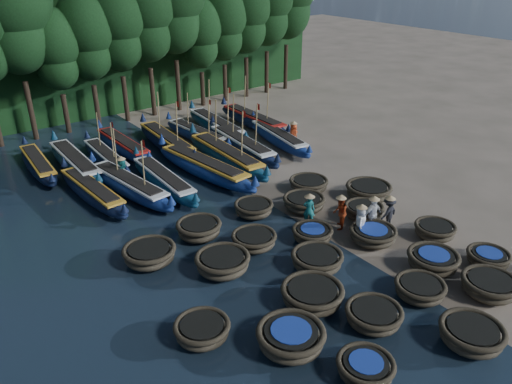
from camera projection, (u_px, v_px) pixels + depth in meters
ground at (298, 221)px, 24.59m from camera, size 120.00×120.00×0.00m
foliage_wall at (101, 48)px, 39.13m from camera, size 40.00×3.00×10.00m
coracle_1 at (365, 368)px, 15.52m from camera, size 1.87×1.87×0.67m
coracle_2 at (472, 334)px, 16.76m from camera, size 2.24×2.24×0.79m
coracle_3 at (489, 286)px, 19.19m from camera, size 2.36×2.36×0.77m
coracle_5 at (291, 338)px, 16.56m from camera, size 2.76×2.76×0.84m
coracle_6 at (374, 316)px, 17.68m from camera, size 2.20×2.20×0.72m
coracle_7 at (420, 289)px, 19.04m from camera, size 1.97×1.97×0.72m
coracle_8 at (433, 260)px, 20.68m from camera, size 2.25×2.25×0.81m
coracle_9 at (488, 258)px, 21.00m from camera, size 2.19×2.19×0.67m
coracle_10 at (202, 330)px, 17.02m from camera, size 2.03×2.03×0.70m
coracle_11 at (312, 295)px, 18.63m from camera, size 2.40×2.40×0.82m
coracle_12 at (317, 260)px, 20.77m from camera, size 2.28×2.28×0.77m
coracle_13 at (373, 234)px, 22.66m from camera, size 2.36×2.36×0.71m
coracle_14 at (435, 230)px, 23.03m from camera, size 2.03×2.03×0.70m
coracle_15 at (223, 263)px, 20.54m from camera, size 2.59×2.59×0.82m
coracle_16 at (254, 240)px, 22.26m from camera, size 2.37×2.37×0.71m
coracle_17 at (312, 234)px, 22.74m from camera, size 1.90×1.90×0.69m
coracle_18 at (364, 211)px, 24.61m from camera, size 2.12×2.12×0.78m
coracle_19 at (369, 191)px, 26.58m from camera, size 2.73×2.73×0.83m
coracle_20 at (149, 254)px, 21.14m from camera, size 2.31×2.31×0.80m
coracle_21 at (199, 229)px, 22.98m from camera, size 2.21×2.21×0.83m
coracle_22 at (254, 208)px, 24.93m from camera, size 2.08×2.08×0.72m
coracle_23 at (304, 202)px, 25.47m from camera, size 2.63×2.63×0.75m
coracle_24 at (309, 184)px, 27.48m from camera, size 2.52×2.52×0.71m
long_boat_2 at (92, 191)px, 26.41m from camera, size 1.80×7.74×1.37m
long_boat_3 at (129, 185)px, 27.01m from camera, size 2.47×8.18×3.50m
long_boat_4 at (164, 180)px, 27.68m from camera, size 1.68×7.86×1.38m
long_boat_5 at (204, 167)px, 29.09m from camera, size 2.56×9.00×1.59m
long_boat_6 at (226, 156)px, 30.68m from camera, size 1.98×9.03×3.84m
long_boat_7 at (242, 145)px, 32.37m from camera, size 2.33×8.66×3.69m
long_boat_8 at (279, 138)px, 33.81m from camera, size 2.68×7.84×1.40m
long_boat_10 at (38, 164)px, 29.76m from camera, size 1.69×7.32×1.29m
long_boat_11 at (75, 162)px, 29.82m from camera, size 1.65×8.50×1.50m
long_boat_12 at (106, 157)px, 30.77m from camera, size 1.55×7.26×3.09m
long_boat_13 at (123, 145)px, 32.52m from camera, size 1.52×7.81×1.37m
long_boat_14 at (167, 141)px, 33.05m from camera, size 2.05×8.53×3.63m
long_boat_15 at (197, 134)px, 34.53m from camera, size 1.79×7.51×3.20m
long_boat_16 at (217, 126)px, 35.94m from camera, size 2.30×8.60×3.67m
long_boat_17 at (254, 120)px, 37.07m from camera, size 1.68×8.59×3.65m
fisherman_0 at (360, 221)px, 22.76m from camera, size 0.97×0.94×1.88m
fisherman_1 at (309, 208)px, 23.97m from camera, size 0.66×0.66×1.75m
fisherman_2 at (340, 212)px, 23.58m from camera, size 1.05×1.03×1.90m
fisherman_3 at (389, 212)px, 23.67m from camera, size 1.08×0.66×1.82m
fisherman_4 at (373, 214)px, 23.32m from camera, size 1.07×0.52×1.97m
fisherman_5 at (122, 170)px, 28.14m from camera, size 1.40×1.31×1.77m
fisherman_6 at (293, 134)px, 33.44m from camera, size 0.63×0.88×1.88m
tree_4 at (10, 9)px, 31.31m from camera, size 5.34×5.34×12.58m
tree_5 at (55, 49)px, 33.75m from camera, size 3.68×3.68×8.68m
tree_6 at (86, 35)px, 34.71m from camera, size 4.09×4.09×9.65m
tree_7 at (116, 22)px, 35.66m from camera, size 4.51×4.51×10.63m
tree_8 at (145, 10)px, 36.62m from camera, size 4.92×4.92×11.60m
tree_10 at (200, 33)px, 40.02m from camera, size 3.68×3.68×8.68m
tree_11 at (223, 22)px, 40.97m from camera, size 4.09×4.09×9.65m
tree_12 at (246, 11)px, 41.93m from camera, size 4.51×4.51×10.63m
tree_13 at (267, 1)px, 42.88m from camera, size 4.92×4.92×11.60m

